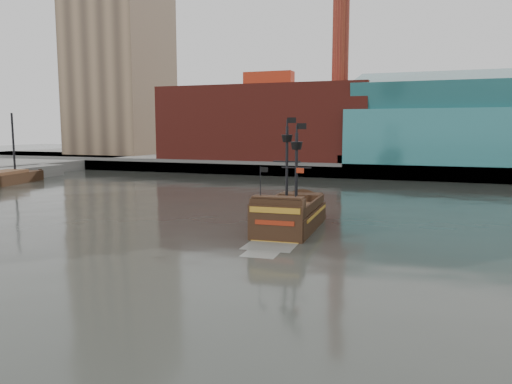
% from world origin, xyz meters
% --- Properties ---
extents(ground, '(400.00, 400.00, 0.00)m').
position_xyz_m(ground, '(0.00, 0.00, 0.00)').
color(ground, '#242622').
rests_on(ground, ground).
extents(promenade_far, '(220.00, 60.00, 2.00)m').
position_xyz_m(promenade_far, '(0.00, 92.00, 1.00)').
color(promenade_far, slate).
rests_on(promenade_far, ground).
extents(seawall, '(220.00, 1.00, 2.60)m').
position_xyz_m(seawall, '(0.00, 62.50, 1.30)').
color(seawall, '#4C4C49').
rests_on(seawall, ground).
extents(skyline, '(149.00, 45.00, 62.00)m').
position_xyz_m(skyline, '(5.21, 84.56, 24.55)').
color(skyline, '#7C644A').
rests_on(skyline, promenade_far).
extents(pirate_ship, '(5.08, 14.12, 10.40)m').
position_xyz_m(pirate_ship, '(-0.96, 16.37, 0.94)').
color(pirate_ship, black).
rests_on(pirate_ship, ground).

